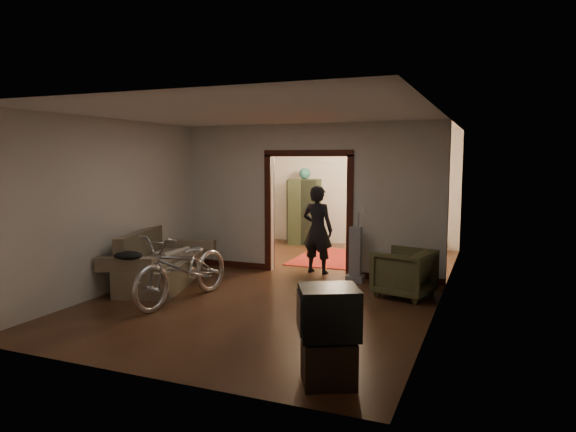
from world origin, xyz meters
The scene contains 24 objects.
floor centered at (0.00, 0.00, 0.00)m, with size 5.00×8.50×0.01m, color #341C10.
ceiling centered at (0.00, 0.00, 2.80)m, with size 5.00×8.50×0.01m, color white.
wall_back centered at (0.00, 4.25, 1.40)m, with size 5.00×0.02×2.80m, color beige.
wall_left centered at (-2.50, 0.00, 1.40)m, with size 0.02×8.50×2.80m, color beige.
wall_right centered at (2.50, 0.00, 1.40)m, with size 0.02×8.50×2.80m, color beige.
partition_wall centered at (0.00, 0.75, 1.40)m, with size 5.00×0.14×2.80m, color beige.
door_casing centered at (0.00, 0.75, 1.10)m, with size 1.74×0.20×2.32m, color #34120B.
far_window centered at (0.70, 4.21, 1.55)m, with size 0.98×0.06×1.28m, color black.
chandelier centered at (0.00, 2.50, 2.35)m, with size 0.24×0.24×0.24m, color #FFE0A5.
light_switch centered at (1.05, 0.68, 1.25)m, with size 0.08×0.01×0.12m, color silver.
sofa centered at (-2.03, -1.07, 0.47)m, with size 0.92×2.03×0.94m, color brown.
rolled_paper centered at (-1.93, -0.77, 0.53)m, with size 0.09×0.09×0.74m, color beige.
jacket centered at (-1.98, -1.98, 0.68)m, with size 0.47×0.35×0.14m, color black.
bicycle centered at (-1.10, -1.79, 0.53)m, with size 0.71×2.03×1.06m, color silver.
armchair centered at (1.95, -0.24, 0.38)m, with size 0.81×0.83×0.76m, color #484828.
tv_stand centered at (1.80, -3.71, 0.23)m, with size 0.50×0.45×0.45m, color black.
crt_tv centered at (1.80, -3.71, 0.72)m, with size 0.55×0.50×0.48m, color black.
vacuum centered at (0.99, 0.40, 0.49)m, with size 0.30×0.24×0.98m, color gray.
person centered at (0.15, 0.81, 0.83)m, with size 0.61×0.40×1.66m, color black.
oriental_rug centered at (0.08, 2.32, 0.01)m, with size 1.68×2.20×0.02m, color maroon.
locker centered at (-1.22, 3.83, 0.82)m, with size 0.82×0.46×1.65m, color #242D1B.
globe centered at (-1.22, 3.83, 1.94)m, with size 0.28×0.28×0.28m, color #1E5972.
desk centered at (1.05, 3.89, 0.39)m, with size 1.05×0.59×0.78m, color black.
desk_chair centered at (0.58, 3.16, 0.41)m, with size 0.36×0.36×0.82m, color black.
Camera 1 is at (3.22, -8.26, 2.17)m, focal length 32.00 mm.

